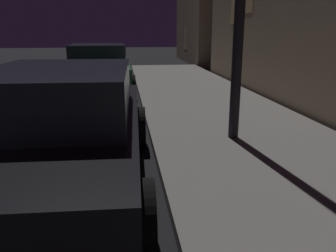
% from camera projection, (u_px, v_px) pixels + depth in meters
% --- Properties ---
extents(car_black, '(2.13, 4.50, 1.43)m').
position_uv_depth(car_black, '(62.00, 130.00, 3.99)').
color(car_black, black).
rests_on(car_black, ground).
extents(car_green, '(2.11, 4.62, 1.43)m').
position_uv_depth(car_green, '(99.00, 68.00, 10.52)').
color(car_green, '#19592D').
rests_on(car_green, ground).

